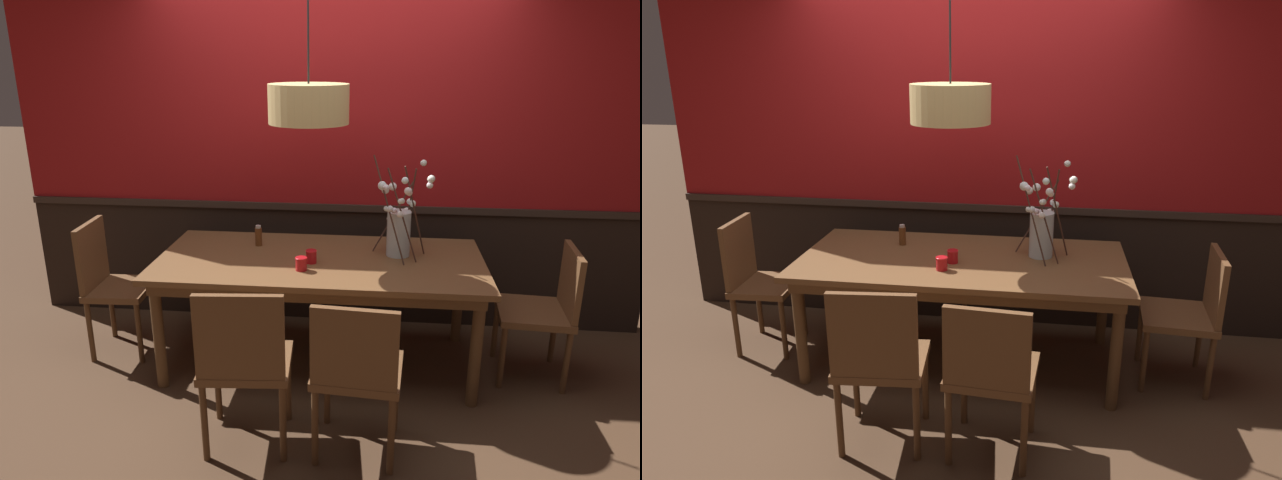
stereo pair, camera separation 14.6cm
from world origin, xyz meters
TOP-DOWN VIEW (x-y plane):
  - ground_plane at (0.00, 0.00)m, footprint 24.00×24.00m
  - back_wall at (0.00, 0.72)m, footprint 4.64×0.14m
  - dining_table at (0.00, 0.00)m, footprint 2.08×0.99m
  - chair_far_side_left at (-0.27, 0.90)m, footprint 0.46×0.41m
  - chair_head_west_end at (-1.44, 0.02)m, footprint 0.42×0.44m
  - chair_far_side_right at (0.33, 0.93)m, footprint 0.44×0.39m
  - chair_near_side_right at (0.28, -0.93)m, footprint 0.47×0.45m
  - chair_head_east_end at (1.43, -0.02)m, footprint 0.47×0.48m
  - chair_near_side_left at (-0.29, -0.93)m, footprint 0.49×0.45m
  - vase_with_blossoms at (0.50, 0.11)m, footprint 0.38×0.48m
  - candle_holder_nearer_center at (-0.09, -0.23)m, footprint 0.07×0.07m
  - candle_holder_nearer_edge at (-0.04, -0.09)m, footprint 0.07×0.07m
  - condiment_bottle at (-0.44, 0.21)m, footprint 0.05×0.05m
  - pendant_lamp at (-0.06, -0.02)m, footprint 0.48×0.48m

SIDE VIEW (x-z plane):
  - ground_plane at x=0.00m, z-range 0.00..0.00m
  - chair_head_east_end at x=1.43m, z-range 0.06..0.93m
  - chair_far_side_left at x=-0.27m, z-range 0.06..0.93m
  - chair_near_side_right at x=0.28m, z-range 0.07..0.95m
  - chair_head_west_end at x=-1.44m, z-range 0.06..0.99m
  - chair_near_side_left at x=-0.29m, z-range 0.06..0.99m
  - chair_far_side_right at x=0.33m, z-range 0.06..1.01m
  - dining_table at x=0.00m, z-range 0.30..1.04m
  - candle_holder_nearer_center at x=-0.09m, z-range 0.75..0.83m
  - candle_holder_nearer_edge at x=-0.04m, z-range 0.75..0.83m
  - condiment_bottle at x=-0.44m, z-range 0.74..0.88m
  - vase_with_blossoms at x=0.50m, z-range 0.60..1.26m
  - back_wall at x=0.00m, z-range -0.01..2.95m
  - pendant_lamp at x=-0.06m, z-range 1.03..2.39m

